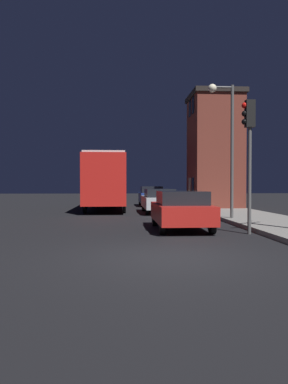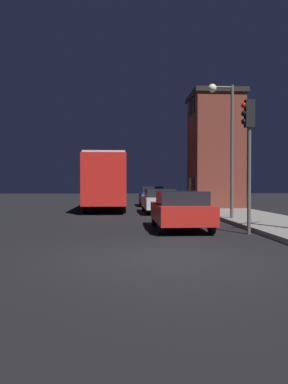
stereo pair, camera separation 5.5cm
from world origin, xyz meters
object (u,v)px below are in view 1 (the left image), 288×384
object	(u,v)px
bus	(106,178)
car_near_lane	(181,209)
streetlamp	(226,130)
car_far_lane	(151,196)
traffic_light	(249,138)
car_mid_lane	(159,200)

from	to	relation	value
bus	car_near_lane	xyz separation A→B (m)	(3.10, -11.29, -1.35)
streetlamp	car_far_lane	world-z (taller)	streetlamp
traffic_light	car_mid_lane	size ratio (longest dim) A/B	0.94
bus	car_near_lane	distance (m)	11.79
bus	traffic_light	bearing A→B (deg)	-67.93
streetlamp	traffic_light	xyz separation A→B (m)	(-0.43, -4.16, -0.86)
bus	car_near_lane	bearing A→B (deg)	-74.64
traffic_light	car_near_lane	world-z (taller)	traffic_light
streetlamp	car_mid_lane	bearing A→B (deg)	114.28
bus	car_far_lane	xyz separation A→B (m)	(3.30, 3.87, -1.30)
car_near_lane	car_far_lane	size ratio (longest dim) A/B	1.00
traffic_light	bus	distance (m)	13.72
traffic_light	car_near_lane	bearing A→B (deg)	145.76
traffic_light	car_mid_lane	distance (m)	10.00
streetlamp	car_far_lane	distance (m)	13.01
bus	car_mid_lane	world-z (taller)	bus
traffic_light	car_near_lane	size ratio (longest dim) A/B	1.12
streetlamp	bus	world-z (taller)	streetlamp
traffic_light	streetlamp	bearing A→B (deg)	84.15
car_mid_lane	car_far_lane	size ratio (longest dim) A/B	1.18
car_near_lane	car_far_lane	world-z (taller)	car_far_lane
traffic_light	car_far_lane	xyz separation A→B (m)	(-1.84, 16.54, -2.41)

